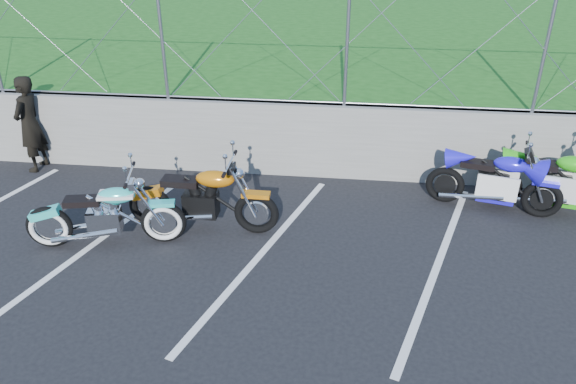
# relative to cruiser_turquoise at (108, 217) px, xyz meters

# --- Properties ---
(ground) EXTENTS (90.00, 90.00, 0.00)m
(ground) POSITION_rel_cruiser_turquoise_xyz_m (2.17, -0.96, -0.44)
(ground) COLOR black
(ground) RESTS_ON ground
(retaining_wall) EXTENTS (30.00, 0.22, 1.30)m
(retaining_wall) POSITION_rel_cruiser_turquoise_xyz_m (2.17, 2.54, 0.21)
(retaining_wall) COLOR slate
(retaining_wall) RESTS_ON ground
(grass_field) EXTENTS (30.00, 20.00, 1.30)m
(grass_field) POSITION_rel_cruiser_turquoise_xyz_m (2.17, 12.54, 0.21)
(grass_field) COLOR #1A5215
(grass_field) RESTS_ON ground
(chain_link_fence) EXTENTS (28.00, 0.03, 2.00)m
(chain_link_fence) POSITION_rel_cruiser_turquoise_xyz_m (2.17, 2.54, 1.86)
(chain_link_fence) COLOR gray
(chain_link_fence) RESTS_ON retaining_wall
(parking_lines) EXTENTS (18.29, 4.31, 0.01)m
(parking_lines) POSITION_rel_cruiser_turquoise_xyz_m (3.37, 0.04, -0.44)
(parking_lines) COLOR silver
(parking_lines) RESTS_ON ground
(cruiser_turquoise) EXTENTS (2.19, 0.69, 1.10)m
(cruiser_turquoise) POSITION_rel_cruiser_turquoise_xyz_m (0.00, 0.00, 0.00)
(cruiser_turquoise) COLOR black
(cruiser_turquoise) RESTS_ON ground
(naked_orange) EXTENTS (2.25, 0.76, 1.12)m
(naked_orange) POSITION_rel_cruiser_turquoise_xyz_m (1.25, 0.54, 0.04)
(naked_orange) COLOR black
(naked_orange) RESTS_ON ground
(sportbike_green) EXTENTS (2.15, 0.76, 1.13)m
(sportbike_green) POSITION_rel_cruiser_turquoise_xyz_m (6.49, 1.63, 0.05)
(sportbike_green) COLOR black
(sportbike_green) RESTS_ON ground
(sportbike_blue) EXTENTS (2.02, 0.73, 1.06)m
(sportbike_blue) POSITION_rel_cruiser_turquoise_xyz_m (5.58, 1.63, 0.02)
(sportbike_blue) COLOR black
(sportbike_blue) RESTS_ON ground
(person_standing) EXTENTS (0.45, 0.65, 1.71)m
(person_standing) POSITION_rel_cruiser_turquoise_xyz_m (-2.27, 2.21, 0.41)
(person_standing) COLOR black
(person_standing) RESTS_ON ground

